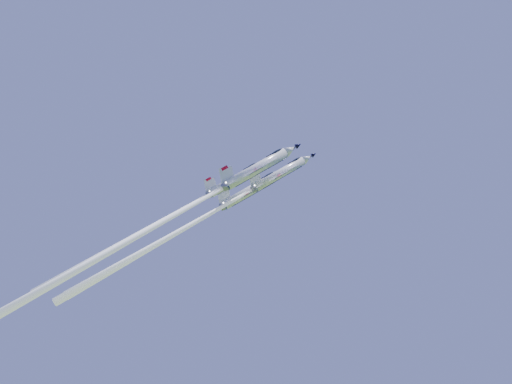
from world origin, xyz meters
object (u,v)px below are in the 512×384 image
at_px(jet_slot, 163,220).
at_px(jet_lead, 197,221).
at_px(jet_right, 137,236).
at_px(jet_left, 188,226).

bearing_deg(jet_slot, jet_lead, 111.47).
relative_size(jet_lead, jet_slot, 1.14).
distance_m(jet_right, jet_slot, 8.14).
xyz_separation_m(jet_left, jet_slot, (-0.79, -8.47, -0.06)).
height_order(jet_lead, jet_right, jet_lead).
height_order(jet_left, jet_slot, jet_left).
bearing_deg(jet_right, jet_lead, 124.56).
bearing_deg(jet_left, jet_right, -39.49).
bearing_deg(jet_slot, jet_right, -41.52).
height_order(jet_lead, jet_left, jet_lead).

